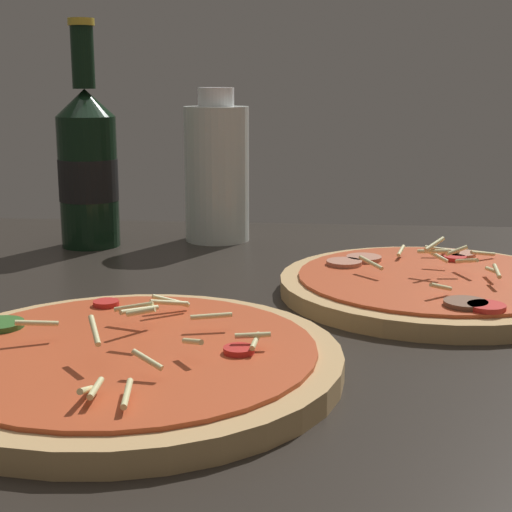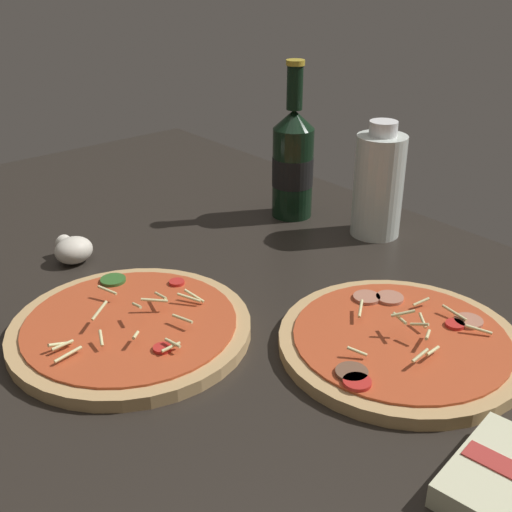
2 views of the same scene
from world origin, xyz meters
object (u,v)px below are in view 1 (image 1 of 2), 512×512
pizza_near (127,361)px  beer_bottle (88,166)px  pizza_far (434,285)px  oil_bottle (217,171)px

pizza_near → beer_bottle: size_ratio=1.11×
pizza_near → pizza_far: size_ratio=1.02×
pizza_near → beer_bottle: (-14.72, 39.71, 8.40)cm
oil_bottle → beer_bottle: bearing=-161.7°
beer_bottle → pizza_far: bearing=-25.8°
pizza_far → pizza_near: bearing=-135.7°
pizza_far → oil_bottle: size_ratio=1.53×
pizza_near → oil_bottle: (-0.55, 44.41, 7.37)cm
beer_bottle → pizza_near: bearing=-69.7°
pizza_near → beer_bottle: bearing=110.3°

